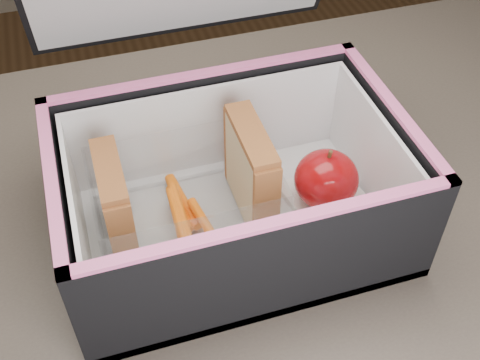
% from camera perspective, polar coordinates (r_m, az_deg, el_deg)
% --- Properties ---
extents(kitchen_table, '(1.20, 0.80, 0.75)m').
position_cam_1_polar(kitchen_table, '(0.70, 3.98, -10.50)').
color(kitchen_table, brown).
rests_on(kitchen_table, ground).
extents(lunch_bag, '(0.34, 0.32, 0.32)m').
position_cam_1_polar(lunch_bag, '(0.59, -0.80, 0.07)').
color(lunch_bag, black).
rests_on(lunch_bag, kitchen_table).
extents(plastic_tub, '(0.18, 0.13, 0.07)m').
position_cam_1_polar(plastic_tub, '(0.60, -5.17, -1.74)').
color(plastic_tub, white).
rests_on(plastic_tub, lunch_bag).
extents(sandwich_left, '(0.02, 0.09, 0.10)m').
position_cam_1_polar(sandwich_left, '(0.59, -11.72, -2.19)').
color(sandwich_left, beige).
rests_on(sandwich_left, plastic_tub).
extents(sandwich_right, '(0.03, 0.09, 0.10)m').
position_cam_1_polar(sandwich_right, '(0.60, 1.04, 0.85)').
color(sandwich_right, beige).
rests_on(sandwich_right, plastic_tub).
extents(carrot_sticks, '(0.04, 0.13, 0.03)m').
position_cam_1_polar(carrot_sticks, '(0.61, -5.31, -3.14)').
color(carrot_sticks, '#FF6809').
rests_on(carrot_sticks, plastic_tub).
extents(paper_napkin, '(0.09, 0.09, 0.01)m').
position_cam_1_polar(paper_napkin, '(0.65, 8.11, -1.68)').
color(paper_napkin, white).
rests_on(paper_napkin, lunch_bag).
extents(red_apple, '(0.07, 0.07, 0.07)m').
position_cam_1_polar(red_apple, '(0.62, 8.18, 0.05)').
color(red_apple, '#8D0301').
rests_on(red_apple, paper_napkin).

